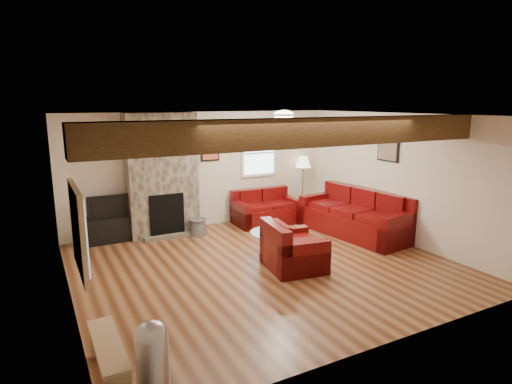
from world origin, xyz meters
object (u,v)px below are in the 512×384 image
sofa_three (355,213)px  television (107,206)px  armchair_red (294,245)px  loveseat (266,207)px  tv_cabinet (109,229)px  floor_lamp (303,165)px  coffee_table (275,244)px

sofa_three → television: television is taller
armchair_red → television: size_ratio=1.25×
loveseat → tv_cabinet: size_ratio=1.41×
sofa_three → tv_cabinet: 4.96m
tv_cabinet → floor_lamp: floor_lamp is taller
loveseat → coffee_table: size_ratio=1.58×
tv_cabinet → television: television is taller
sofa_three → tv_cabinet: sofa_three is taller
coffee_table → armchair_red: bearing=-92.3°
television → floor_lamp: bearing=-0.6°
television → tv_cabinet: bearing=0.0°
sofa_three → floor_lamp: bearing=174.5°
armchair_red → tv_cabinet: size_ratio=0.96×
armchair_red → television: 3.79m
armchair_red → television: (-2.46, 2.86, 0.34)m
armchair_red → tv_cabinet: 3.78m
loveseat → television: television is taller
tv_cabinet → armchair_red: bearing=-49.3°
sofa_three → loveseat: (-1.21, 1.60, -0.08)m
tv_cabinet → loveseat: bearing=-5.1°
loveseat → floor_lamp: bearing=13.4°
floor_lamp → coffee_table: bearing=-133.2°
coffee_table → tv_cabinet: bearing=138.3°
sofa_three → loveseat: size_ratio=1.67×
sofa_three → tv_cabinet: (-4.57, 1.90, -0.21)m
loveseat → television: bearing=176.2°
sofa_three → floor_lamp: size_ratio=1.67×
loveseat → floor_lamp: (1.16, 0.25, 0.84)m
sofa_three → armchair_red: bearing=-72.5°
coffee_table → floor_lamp: 3.14m
floor_lamp → television: bearing=179.4°
sofa_three → coffee_table: bearing=-88.3°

